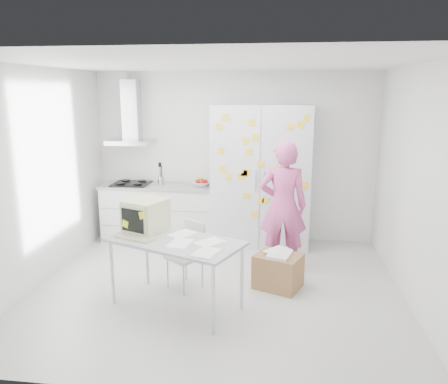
# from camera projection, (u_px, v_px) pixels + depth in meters

# --- Properties ---
(floor) EXTENTS (4.50, 4.00, 0.02)m
(floor) POSITION_uv_depth(u_px,v_px,m) (217.00, 288.00, 5.45)
(floor) COLOR silver
(floor) RESTS_ON ground
(walls) EXTENTS (4.52, 4.01, 2.70)m
(walls) POSITION_uv_depth(u_px,v_px,m) (224.00, 171.00, 5.84)
(walls) COLOR white
(walls) RESTS_ON ground
(ceiling) EXTENTS (4.50, 4.00, 0.02)m
(ceiling) POSITION_uv_depth(u_px,v_px,m) (216.00, 63.00, 4.84)
(ceiling) COLOR white
(ceiling) RESTS_ON walls
(counter_run) EXTENTS (1.84, 0.63, 1.28)m
(counter_run) POSITION_uv_depth(u_px,v_px,m) (159.00, 212.00, 7.14)
(counter_run) COLOR white
(counter_run) RESTS_ON ground
(range_hood) EXTENTS (0.70, 0.48, 1.01)m
(range_hood) POSITION_uv_depth(u_px,v_px,m) (131.00, 119.00, 6.99)
(range_hood) COLOR silver
(range_hood) RESTS_ON walls
(tall_cabinet) EXTENTS (1.50, 0.68, 2.20)m
(tall_cabinet) POSITION_uv_depth(u_px,v_px,m) (261.00, 177.00, 6.76)
(tall_cabinet) COLOR silver
(tall_cabinet) RESTS_ON ground
(person) EXTENTS (0.67, 0.46, 1.77)m
(person) POSITION_uv_depth(u_px,v_px,m) (283.00, 206.00, 5.88)
(person) COLOR #D65395
(person) RESTS_ON ground
(desk) EXTENTS (1.64, 1.25, 1.17)m
(desk) POSITION_uv_depth(u_px,v_px,m) (156.00, 227.00, 4.97)
(desk) COLOR #ADB0B8
(desk) RESTS_ON ground
(chair) EXTENTS (0.53, 0.53, 0.83)m
(chair) POSITION_uv_depth(u_px,v_px,m) (189.00, 250.00, 5.40)
(chair) COLOR silver
(chair) RESTS_ON ground
(cardboard_box) EXTENTS (0.66, 0.60, 0.47)m
(cardboard_box) POSITION_uv_depth(u_px,v_px,m) (278.00, 271.00, 5.42)
(cardboard_box) COLOR #996F42
(cardboard_box) RESTS_ON ground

